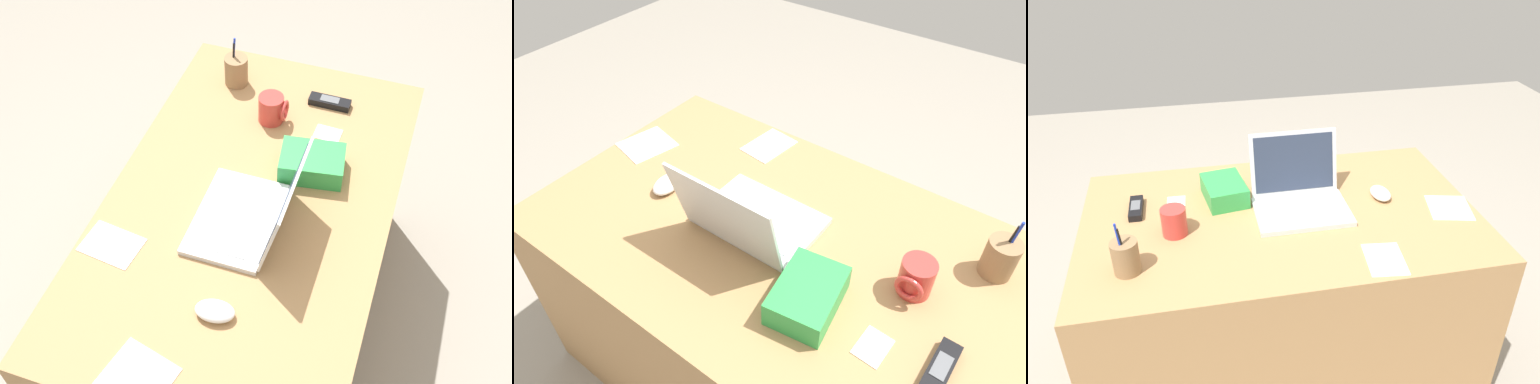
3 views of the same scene
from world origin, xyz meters
The scene contains 11 objects.
ground_plane centered at (0.00, 0.00, 0.00)m, with size 6.00×6.00×0.00m, color gray.
desk centered at (0.00, 0.00, 0.35)m, with size 1.34×0.81×0.71m, color #A87C4F.
laptop centered at (0.07, 0.03, 0.76)m, with size 0.32×0.28×0.24m.
computer_mouse centered at (0.37, 0.04, 0.72)m, with size 0.07×0.10×0.04m, color white.
coffee_mug_white centered at (-0.36, -0.04, 0.75)m, with size 0.08×0.09×0.09m.
cordless_phone centered at (-0.49, 0.12, 0.72)m, with size 0.05×0.14×0.03m.
pen_holder centered at (-0.50, -0.21, 0.76)m, with size 0.08×0.08×0.17m.
snack_bag centered at (-0.18, 0.14, 0.74)m, with size 0.14×0.19×0.07m, color green.
paper_note_near_laptop centered at (0.58, -0.08, 0.71)m, with size 0.14×0.16×0.00m, color white.
paper_note_left centered at (0.26, -0.31, 0.71)m, with size 0.11×0.16×0.00m, color white.
paper_note_right centered at (-0.35, 0.15, 0.71)m, with size 0.06×0.08×0.00m, color white.
Camera 3 is at (-0.29, -1.47, 1.68)m, focal length 36.44 mm.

